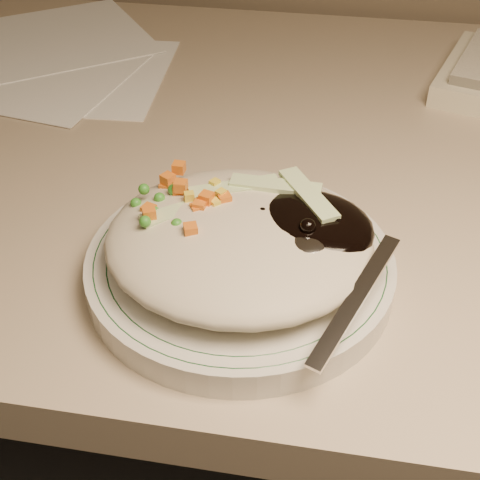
# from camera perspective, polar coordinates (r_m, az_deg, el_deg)

# --- Properties ---
(desk) EXTENTS (1.40, 0.70, 0.74)m
(desk) POSITION_cam_1_polar(r_m,az_deg,el_deg) (0.79, 6.24, -4.31)
(desk) COLOR tan
(desk) RESTS_ON ground
(plate) EXTENTS (0.23, 0.23, 0.02)m
(plate) POSITION_cam_1_polar(r_m,az_deg,el_deg) (0.50, 0.00, -2.33)
(plate) COLOR silver
(plate) RESTS_ON desk
(plate_rim) EXTENTS (0.22, 0.22, 0.00)m
(plate_rim) POSITION_cam_1_polar(r_m,az_deg,el_deg) (0.49, 0.00, -1.46)
(plate_rim) COLOR #144723
(plate_rim) RESTS_ON plate
(meal) EXTENTS (0.21, 0.19, 0.05)m
(meal) POSITION_cam_1_polar(r_m,az_deg,el_deg) (0.48, 0.49, 0.42)
(meal) COLOR #B7AD94
(meal) RESTS_ON plate
(papers) EXTENTS (0.39, 0.37, 0.00)m
(papers) POSITION_cam_1_polar(r_m,az_deg,el_deg) (0.88, -18.01, 14.40)
(papers) COLOR white
(papers) RESTS_ON desk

